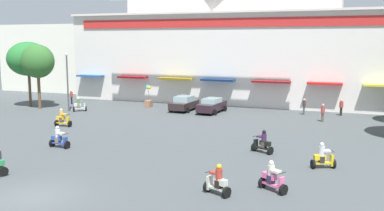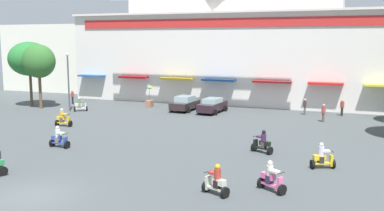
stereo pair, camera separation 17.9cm
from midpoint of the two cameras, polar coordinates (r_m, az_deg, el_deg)
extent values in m
plane|color=#43494B|center=(32.42, -5.10, -4.29)|extent=(128.00, 128.00, 0.00)
cube|color=silver|center=(53.60, 5.66, 6.22)|extent=(37.74, 12.57, 10.09)
cube|color=red|center=(47.49, 3.74, 10.82)|extent=(34.72, 0.12, 0.96)
cube|color=silver|center=(47.51, 3.74, 12.19)|extent=(37.74, 0.70, 0.24)
cube|color=#24518F|center=(54.23, -13.31, 3.82)|extent=(3.33, 1.10, 0.20)
cube|color=red|center=(51.25, -7.92, 3.71)|extent=(3.51, 1.10, 0.20)
cube|color=gold|center=(48.92, -2.30, 3.56)|extent=(3.95, 1.10, 0.20)
cube|color=#1B4592|center=(47.23, 3.29, 3.37)|extent=(3.68, 1.10, 0.20)
cube|color=red|center=(45.86, 10.26, 3.09)|extent=(4.00, 1.10, 0.20)
cube|color=red|center=(45.23, 16.95, 2.78)|extent=(3.41, 1.10, 0.20)
cube|color=gold|center=(45.22, 23.61, 2.44)|extent=(3.37, 1.10, 0.20)
cube|color=silver|center=(67.50, -17.27, 6.05)|extent=(13.55, 8.69, 9.39)
cylinder|color=brown|center=(50.86, -20.64, 1.97)|extent=(0.30, 0.30, 3.69)
ellipsoid|color=#266E30|center=(50.62, -20.84, 5.77)|extent=(4.36, 4.58, 3.70)
cylinder|color=brown|center=(48.69, -19.56, 1.81)|extent=(0.31, 0.31, 3.77)
ellipsoid|color=#30652B|center=(48.45, -19.74, 5.51)|extent=(3.62, 3.11, 3.54)
cube|color=#2C2122|center=(44.67, -1.16, 0.10)|extent=(1.97, 4.03, 0.70)
cube|color=#9BB9C0|center=(44.58, -1.16, 0.90)|extent=(1.63, 2.05, 0.57)
cylinder|color=black|center=(46.19, -1.54, -0.03)|extent=(0.61, 0.19, 0.60)
cylinder|color=black|center=(45.48, 0.51, -0.16)|extent=(0.61, 0.19, 0.60)
cylinder|color=black|center=(44.00, -2.87, -0.46)|extent=(0.61, 0.19, 0.60)
cylinder|color=black|center=(43.25, -0.74, -0.61)|extent=(0.61, 0.19, 0.60)
cube|color=#2A1B24|center=(43.45, 2.50, -0.11)|extent=(1.98, 4.40, 0.75)
cube|color=#9DBABB|center=(43.36, 2.51, 0.68)|extent=(1.58, 2.25, 0.45)
cylinder|color=black|center=(45.03, 2.18, -0.25)|extent=(0.61, 0.21, 0.60)
cylinder|color=black|center=(44.42, 4.14, -0.39)|extent=(0.61, 0.21, 0.60)
cylinder|color=black|center=(42.62, 0.79, -0.75)|extent=(0.61, 0.21, 0.60)
cylinder|color=black|center=(41.98, 2.84, -0.90)|extent=(0.61, 0.21, 0.60)
cylinder|color=black|center=(45.88, -13.90, -0.38)|extent=(0.44, 0.49, 0.52)
cylinder|color=black|center=(45.79, -15.40, -0.46)|extent=(0.44, 0.49, 0.52)
cube|color=silver|center=(45.83, -14.65, -0.35)|extent=(0.99, 0.89, 0.10)
cube|color=silver|center=(45.76, -14.94, 0.09)|extent=(0.71, 0.66, 0.28)
cube|color=silver|center=(45.84, -14.06, -0.11)|extent=(0.31, 0.34, 0.67)
cylinder|color=black|center=(45.76, -14.06, 0.56)|extent=(0.36, 0.42, 0.04)
cube|color=#7A6352|center=(45.78, -14.81, -0.05)|extent=(0.42, 0.43, 0.36)
cylinder|color=#52784A|center=(45.72, -14.83, 0.48)|extent=(0.45, 0.45, 0.49)
sphere|color=silver|center=(45.67, -14.85, 0.91)|extent=(0.25, 0.25, 0.25)
cube|color=#52784A|center=(45.74, -14.50, 0.52)|extent=(0.56, 0.54, 0.10)
cylinder|color=black|center=(28.82, 7.99, -5.43)|extent=(0.36, 0.53, 0.52)
cylinder|color=black|center=(28.06, 10.09, -5.87)|extent=(0.36, 0.53, 0.52)
cube|color=black|center=(28.42, 9.03, -5.53)|extent=(1.16, 0.75, 0.10)
cube|color=black|center=(28.20, 9.43, -4.91)|extent=(0.79, 0.59, 0.28)
cube|color=black|center=(28.69, 8.21, -5.05)|extent=(0.27, 0.35, 0.66)
cylinder|color=black|center=(28.59, 8.19, -4.00)|extent=(0.26, 0.48, 0.04)
cube|color=#4F3E39|center=(28.29, 9.25, -5.11)|extent=(0.39, 0.41, 0.36)
cylinder|color=#39213F|center=(28.18, 9.27, -4.21)|extent=(0.43, 0.43, 0.56)
sphere|color=black|center=(28.10, 9.29, -3.44)|extent=(0.25, 0.25, 0.25)
cube|color=#39213F|center=(28.35, 8.81, -4.07)|extent=(0.54, 0.50, 0.10)
cylinder|color=black|center=(30.32, -16.27, -5.00)|extent=(0.18, 0.53, 0.52)
cylinder|color=black|center=(31.15, -18.06, -4.72)|extent=(0.18, 0.53, 0.52)
cube|color=#2A479D|center=(30.72, -17.18, -4.75)|extent=(1.14, 0.36, 0.10)
cube|color=#2A479D|center=(30.80, -17.53, -4.10)|extent=(0.74, 0.35, 0.28)
cube|color=#2A479D|center=(30.36, -16.47, -4.60)|extent=(0.16, 0.33, 0.64)
cylinder|color=black|center=(30.23, -16.47, -3.63)|extent=(0.07, 0.52, 0.04)
cube|color=#7F6750|center=(30.76, -17.38, -4.34)|extent=(0.30, 0.34, 0.36)
cylinder|color=silver|center=(30.66, -17.42, -3.51)|extent=(0.34, 0.34, 0.56)
sphere|color=silver|center=(30.58, -17.45, -2.79)|extent=(0.25, 0.25, 0.25)
cube|color=silver|center=(30.47, -17.02, -3.51)|extent=(0.46, 0.37, 0.10)
cylinder|color=black|center=(25.49, -23.75, -7.95)|extent=(0.33, 0.53, 0.52)
cylinder|color=black|center=(21.11, 1.82, -10.59)|extent=(0.35, 0.53, 0.52)
cylinder|color=black|center=(20.36, 4.32, -11.35)|extent=(0.35, 0.53, 0.52)
cube|color=beige|center=(20.71, 3.05, -10.81)|extent=(1.08, 0.69, 0.10)
cube|color=beige|center=(20.46, 3.51, -10.00)|extent=(0.74, 0.55, 0.28)
cube|color=beige|center=(20.97, 2.06, -10.09)|extent=(0.26, 0.35, 0.66)
cylinder|color=black|center=(20.82, 2.02, -8.68)|extent=(0.25, 0.49, 0.04)
cube|color=black|center=(20.56, 3.30, -10.26)|extent=(0.39, 0.41, 0.36)
cylinder|color=#A33328|center=(20.42, 3.32, -9.05)|extent=(0.42, 0.42, 0.55)
sphere|color=gold|center=(20.30, 3.32, -8.01)|extent=(0.25, 0.25, 0.25)
cube|color=#A33328|center=(20.58, 2.76, -8.82)|extent=(0.54, 0.49, 0.10)
cylinder|color=black|center=(26.04, 17.91, -7.29)|extent=(0.35, 0.53, 0.52)
cylinder|color=black|center=(25.60, 15.42, -7.45)|extent=(0.35, 0.53, 0.52)
cube|color=gold|center=(25.80, 16.68, -7.24)|extent=(1.07, 0.70, 0.10)
cube|color=gold|center=(25.63, 16.27, -6.54)|extent=(0.73, 0.56, 0.28)
cube|color=gold|center=(25.94, 17.69, -6.87)|extent=(0.26, 0.35, 0.65)
cylinder|color=black|center=(25.82, 17.79, -5.73)|extent=(0.25, 0.49, 0.04)
cube|color=#2A2621|center=(25.70, 16.45, -6.79)|extent=(0.39, 0.41, 0.36)
cylinder|color=silver|center=(25.58, 16.50, -5.79)|extent=(0.43, 0.43, 0.57)
sphere|color=silver|center=(25.49, 16.54, -4.93)|extent=(0.25, 0.25, 0.25)
cube|color=silver|center=(25.67, 17.05, -5.70)|extent=(0.54, 0.50, 0.10)
cylinder|color=black|center=(21.08, 11.69, -10.80)|extent=(0.40, 0.52, 0.52)
cylinder|color=black|center=(21.91, 9.04, -9.97)|extent=(0.40, 0.52, 0.52)
cube|color=pink|center=(21.47, 10.34, -10.23)|extent=(1.13, 0.85, 0.10)
cube|color=pink|center=(21.50, 9.90, -9.10)|extent=(0.79, 0.65, 0.28)
cube|color=pink|center=(21.08, 11.44, -10.10)|extent=(0.29, 0.35, 0.69)
cylinder|color=black|center=(20.90, 11.54, -8.69)|extent=(0.31, 0.46, 0.04)
cube|color=#2B2643|center=(21.47, 10.10, -9.47)|extent=(0.41, 0.42, 0.36)
cylinder|color=silver|center=(21.34, 10.13, -8.37)|extent=(0.44, 0.44, 0.50)
sphere|color=silver|center=(21.24, 10.15, -7.44)|extent=(0.25, 0.25, 0.25)
cube|color=silver|center=(21.15, 10.72, -8.47)|extent=(0.55, 0.52, 0.10)
cylinder|color=black|center=(37.81, -15.91, -2.33)|extent=(0.21, 0.53, 0.52)
cylinder|color=black|center=(38.43, -17.52, -2.23)|extent=(0.21, 0.53, 0.52)
cube|color=gold|center=(38.10, -16.72, -2.19)|extent=(1.12, 0.41, 0.10)
cube|color=gold|center=(38.15, -17.04, -1.60)|extent=(0.73, 0.38, 0.28)
cube|color=gold|center=(37.83, -16.09, -1.96)|extent=(0.18, 0.33, 0.70)
cylinder|color=black|center=(37.72, -16.09, -1.14)|extent=(0.10, 0.52, 0.04)
cube|color=#434439|center=(38.12, -16.90, -1.78)|extent=(0.32, 0.35, 0.36)
cylinder|color=gold|center=(38.04, -16.93, -1.13)|extent=(0.36, 0.36, 0.53)
sphere|color=silver|center=(37.98, -16.96, -0.57)|extent=(0.25, 0.25, 0.25)
cube|color=gold|center=(37.90, -16.58, -1.10)|extent=(0.48, 0.39, 0.10)
cylinder|color=#4A4E4B|center=(43.68, 14.39, -0.64)|extent=(0.23, 0.23, 0.83)
cylinder|color=#352D2C|center=(43.58, 14.42, 0.24)|extent=(0.37, 0.37, 0.52)
sphere|color=tan|center=(43.53, 14.44, 0.73)|extent=(0.24, 0.24, 0.24)
cylinder|color=black|center=(51.33, -15.65, 0.64)|extent=(0.20, 0.20, 0.81)
cylinder|color=#9A392E|center=(51.25, -15.68, 1.39)|extent=(0.33, 0.33, 0.55)
sphere|color=tan|center=(51.20, -15.70, 1.83)|extent=(0.23, 0.23, 0.23)
cylinder|color=black|center=(44.17, 18.90, -0.74)|extent=(0.31, 0.31, 0.81)
cylinder|color=#993532|center=(44.08, 18.94, 0.13)|extent=(0.51, 0.51, 0.56)
sphere|color=tan|center=(44.02, 18.97, 0.64)|extent=(0.23, 0.23, 0.23)
cylinder|color=#554843|center=(40.31, 16.67, -1.50)|extent=(0.30, 0.30, 0.80)
cylinder|color=#9A4039|center=(40.20, 16.71, -0.52)|extent=(0.49, 0.49, 0.61)
sphere|color=tan|center=(40.14, 16.74, 0.06)|extent=(0.22, 0.22, 0.22)
cylinder|color=#474C51|center=(45.85, -16.14, 2.74)|extent=(0.16, 0.16, 5.63)
ellipsoid|color=silver|center=(45.67, -16.30, 6.48)|extent=(0.40, 0.40, 0.28)
cube|color=#95644E|center=(47.34, -5.83, 0.23)|extent=(0.62, 0.92, 0.75)
cylinder|color=#4C4C4C|center=(47.21, -5.84, 1.40)|extent=(0.04, 0.04, 1.20)
sphere|color=yellow|center=(47.07, -5.72, 2.38)|extent=(0.36, 0.36, 0.36)
sphere|color=purple|center=(47.27, -5.76, 2.40)|extent=(0.36, 0.36, 0.36)
sphere|color=#3F9ED5|center=(47.15, -5.97, 2.56)|extent=(0.32, 0.32, 0.32)
sphere|color=#4BC255|center=(46.91, -6.00, 2.35)|extent=(0.29, 0.29, 0.29)
camera|label=1|loc=(0.09, -90.16, -0.02)|focal=40.56mm
camera|label=2|loc=(0.09, 89.84, 0.02)|focal=40.56mm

